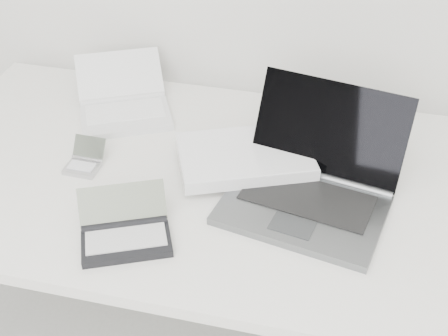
% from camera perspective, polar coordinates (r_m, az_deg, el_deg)
% --- Properties ---
extents(desk, '(1.60, 0.80, 0.73)m').
position_cam_1_polar(desk, '(1.49, 1.49, -2.51)').
color(desk, white).
rests_on(desk, ground).
extents(laptop_large, '(0.55, 0.44, 0.22)m').
position_cam_1_polar(laptop_large, '(1.43, 5.04, -0.32)').
color(laptop_large, slate).
rests_on(laptop_large, desk).
extents(netbook_open_white, '(0.33, 0.36, 0.10)m').
position_cam_1_polar(netbook_open_white, '(1.71, -9.13, 5.75)').
color(netbook_open_white, silver).
rests_on(netbook_open_white, desk).
extents(pda_silver, '(0.08, 0.10, 0.06)m').
position_cam_1_polar(pda_silver, '(1.53, -12.65, 0.51)').
color(pda_silver, '#B9B9BE').
rests_on(pda_silver, desk).
extents(palmtop_charcoal, '(0.23, 0.22, 0.09)m').
position_cam_1_polar(palmtop_charcoal, '(1.31, -9.00, -5.87)').
color(palmtop_charcoal, black).
rests_on(palmtop_charcoal, desk).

